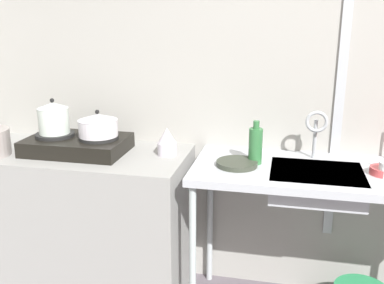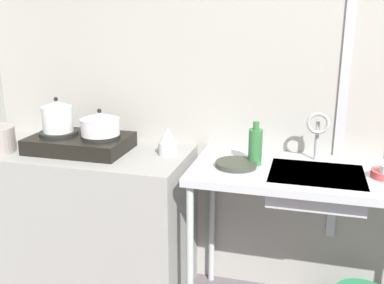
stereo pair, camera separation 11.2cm
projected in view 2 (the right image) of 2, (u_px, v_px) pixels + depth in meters
wall_back at (373, 80)px, 2.31m from camera, size 5.32×0.10×2.58m
wall_metal_strip at (347, 56)px, 2.26m from camera, size 0.05×0.01×2.06m
counter_concrete at (84, 220)px, 2.63m from camera, size 1.26×0.58×0.88m
counter_sink at (337, 186)px, 2.17m from camera, size 1.45×0.58×0.88m
stove at (80, 142)px, 2.49m from camera, size 0.55×0.36×0.10m
pot_on_left_burner at (57, 116)px, 2.48m from camera, size 0.17×0.17×0.20m
pot_on_right_burner at (100, 124)px, 2.42m from camera, size 0.22×0.22×0.15m
percolator at (168, 141)px, 2.41m from camera, size 0.11×0.11×0.15m
sink_basin at (316, 185)px, 2.16m from camera, size 0.45×0.37×0.13m
faucet at (318, 128)px, 2.26m from camera, size 0.12×0.07×0.27m
frying_pan at (236, 164)px, 2.23m from camera, size 0.21×0.21×0.03m
bottle_by_sink at (255, 146)px, 2.24m from camera, size 0.07×0.07×0.23m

